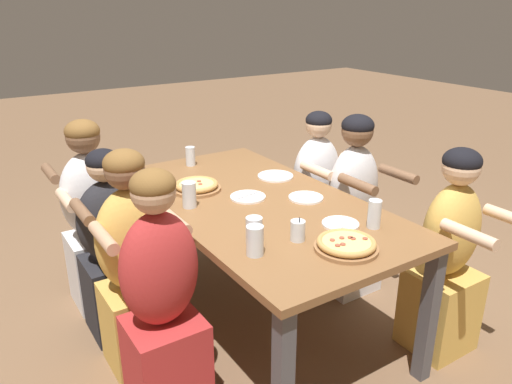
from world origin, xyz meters
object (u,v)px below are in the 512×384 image
pizza_board_main (197,186)px  empty_plate_b (340,224)px  empty_plate_c (306,198)px  diner_near_left (94,222)px  diner_near_midleft (113,252)px  drinking_glass_d (190,157)px  diner_far_center (352,213)px  diner_far_right (447,262)px  diner_near_center (134,272)px  drinking_glass_e (189,196)px  drinking_glass_a (374,214)px  diner_near_midright (162,305)px  pizza_board_second (346,245)px  empty_plate_d (275,176)px  cocktail_glass_blue (298,232)px  drinking_glass_c (255,243)px  drinking_glass_b (254,232)px  empty_plate_a (248,197)px  diner_far_midleft (316,200)px

pizza_board_main → empty_plate_b: size_ratio=1.55×
pizza_board_main → empty_plate_c: bearing=45.1°
diner_near_left → diner_near_midleft: diner_near_left is taller
diner_near_midleft → pizza_board_main: bearing=-5.8°
drinking_glass_d → diner_far_center: 1.14m
diner_far_right → diner_near_center: 1.65m
pizza_board_main → drinking_glass_e: (0.21, -0.15, 0.04)m
empty_plate_c → drinking_glass_a: (0.48, 0.04, 0.07)m
diner_near_midleft → diner_near_midright: bearing=-90.0°
drinking_glass_a → diner_near_left: 1.72m
pizza_board_second → empty_plate_d: (-0.99, 0.30, -0.02)m
pizza_board_main → drinking_glass_a: (0.94, 0.50, 0.05)m
pizza_board_main → cocktail_glass_blue: 0.86m
cocktail_glass_blue → drinking_glass_c: 0.25m
drinking_glass_d → diner_near_left: (0.04, -0.70, -0.29)m
diner_near_center → diner_near_midleft: diner_near_center is taller
diner_near_left → diner_near_midright: bearing=-90.0°
empty_plate_d → drinking_glass_e: 0.69m
drinking_glass_b → diner_near_center: bearing=-136.6°
empty_plate_b → diner_far_center: size_ratio=0.16×
cocktail_glass_blue → diner_near_left: diner_near_left is taller
empty_plate_a → empty_plate_b: size_ratio=1.09×
empty_plate_d → cocktail_glass_blue: (0.79, -0.43, 0.04)m
empty_plate_c → diner_far_right: 0.83m
empty_plate_b → diner_near_midleft: (-0.89, -0.90, -0.29)m
drinking_glass_b → diner_near_left: (-1.18, -0.43, -0.29)m
drinking_glass_a → drinking_glass_d: 1.43m
drinking_glass_e → diner_far_midleft: 1.15m
drinking_glass_e → diner_near_midleft: bearing=-125.1°
pizza_board_main → cocktail_glass_blue: (0.85, 0.10, 0.02)m
pizza_board_second → diner_near_midleft: size_ratio=0.26×
drinking_glass_c → drinking_glass_d: size_ratio=1.06×
drinking_glass_d → diner_far_center: (0.80, 0.75, -0.29)m
pizza_board_second → empty_plate_a: bearing=-177.3°
empty_plate_b → empty_plate_d: (-0.77, 0.14, -0.00)m
diner_far_right → empty_plate_c: bearing=-52.9°
empty_plate_c → drinking_glass_d: drinking_glass_d is taller
empty_plate_d → diner_far_right: 1.14m
drinking_glass_a → diner_near_midleft: (-0.99, -1.02, -0.36)m
drinking_glass_d → pizza_board_second: bearing=1.6°
diner_far_right → diner_near_midleft: (-1.14, -1.45, -0.03)m
diner_near_center → diner_far_right: bearing=-28.2°
diner_far_midleft → diner_near_center: diner_near_center is taller
pizza_board_main → empty_plate_d: 0.53m
pizza_board_second → diner_near_midleft: (-1.10, -0.74, -0.31)m
empty_plate_b → empty_plate_c: (-0.37, 0.08, -0.00)m
cocktail_glass_blue → empty_plate_b: bearing=93.6°
empty_plate_a → diner_far_midleft: 0.85m
diner_near_center → drinking_glass_a: bearing=-31.9°
pizza_board_main → empty_plate_d: (0.06, 0.53, -0.02)m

